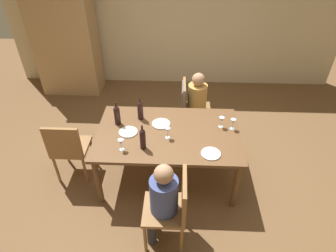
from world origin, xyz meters
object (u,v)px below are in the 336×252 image
(wine_bottle_dark_red, at_px, (117,115))
(chair_near, at_px, (173,206))
(chair_left_end, at_px, (68,147))
(dinner_plate_guest_right, at_px, (128,132))
(dinner_plate_host, at_px, (161,124))
(armoire_cabinet, at_px, (65,36))
(wine_bottle_tall_green, at_px, (143,138))
(dining_table, at_px, (168,137))
(person_woman_host, at_px, (199,101))
(dinner_plate_guest_left, at_px, (211,154))
(person_man_bearded, at_px, (161,199))
(wine_glass_near_left, at_px, (121,143))
(wine_glass_centre, at_px, (221,120))
(wine_bottle_short_olive, at_px, (140,110))
(chair_far_right, at_px, (189,103))
(wine_glass_far, at_px, (233,122))
(wine_glass_near_right, at_px, (168,131))

(wine_bottle_dark_red, bearing_deg, chair_near, -55.91)
(chair_left_end, relative_size, dinner_plate_guest_right, 3.95)
(dinner_plate_host, bearing_deg, armoire_cabinet, 131.52)
(wine_bottle_tall_green, xyz_separation_m, dinner_plate_guest_right, (-0.22, 0.28, -0.14))
(dining_table, xyz_separation_m, wine_bottle_dark_red, (-0.65, 0.16, 0.22))
(chair_near, distance_m, person_woman_host, 1.91)
(dining_table, bearing_deg, dinner_plate_guest_right, -177.66)
(wine_bottle_dark_red, bearing_deg, chair_left_end, -158.65)
(dinner_plate_guest_left, bearing_deg, chair_near, -126.31)
(person_man_bearded, bearing_deg, dining_table, -1.56)
(wine_glass_near_left, xyz_separation_m, wine_glass_centre, (1.18, 0.48, 0.00))
(dining_table, distance_m, chair_near, 0.95)
(wine_bottle_tall_green, xyz_separation_m, wine_glass_near_left, (-0.24, -0.04, -0.04))
(wine_glass_centre, bearing_deg, armoire_cabinet, 140.84)
(wine_bottle_dark_red, xyz_separation_m, dinner_plate_host, (0.55, 0.01, -0.13))
(wine_bottle_tall_green, relative_size, wine_glass_near_left, 2.15)
(dinner_plate_guest_right, bearing_deg, wine_bottle_short_olive, 67.87)
(wine_bottle_short_olive, bearing_deg, chair_far_right, 45.32)
(chair_left_end, xyz_separation_m, dinner_plate_host, (1.17, 0.25, 0.22))
(chair_left_end, xyz_separation_m, dinner_plate_guest_right, (0.78, 0.07, 0.22))
(chair_far_right, height_order, wine_bottle_short_olive, wine_bottle_short_olive)
(wine_bottle_dark_red, relative_size, wine_glass_centre, 2.17)
(wine_bottle_dark_red, distance_m, wine_glass_near_left, 0.51)
(chair_far_right, relative_size, person_man_bearded, 0.84)
(armoire_cabinet, height_order, person_man_bearded, armoire_cabinet)
(chair_near, relative_size, wine_glass_far, 6.17)
(chair_near, height_order, wine_glass_near_right, chair_near)
(wine_glass_far, bearing_deg, dinner_plate_host, 176.22)
(armoire_cabinet, xyz_separation_m, chair_left_end, (0.72, -2.39, -0.56))
(chair_near, height_order, wine_glass_near_left, chair_near)
(chair_far_right, bearing_deg, chair_near, -5.80)
(person_woman_host, height_order, wine_bottle_tall_green, person_woman_host)
(wine_glass_far, bearing_deg, chair_near, -124.46)
(wine_bottle_tall_green, distance_m, wine_glass_centre, 1.04)
(dining_table, xyz_separation_m, dinner_plate_guest_right, (-0.49, -0.02, 0.08))
(wine_glass_near_left, xyz_separation_m, wine_glass_near_right, (0.52, 0.24, 0.00))
(dining_table, height_order, chair_near, chair_near)
(wine_bottle_tall_green, relative_size, wine_glass_near_right, 2.15)
(person_woman_host, bearing_deg, person_man_bearded, -13.57)
(dining_table, distance_m, chair_left_end, 1.28)
(chair_far_right, height_order, wine_glass_far, chair_far_right)
(chair_left_end, relative_size, person_man_bearded, 0.84)
(person_man_bearded, bearing_deg, chair_near, -90.00)
(wine_bottle_dark_red, xyz_separation_m, wine_bottle_short_olive, (0.28, 0.12, -0.00))
(person_woman_host, relative_size, wine_bottle_short_olive, 3.39)
(dinner_plate_host, bearing_deg, chair_far_right, 64.07)
(armoire_cabinet, distance_m, chair_near, 3.89)
(wine_glass_near_right, bearing_deg, wine_bottle_tall_green, -145.11)
(wine_glass_near_left, bearing_deg, wine_bottle_short_olive, 76.65)
(dining_table, distance_m, wine_glass_far, 0.83)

